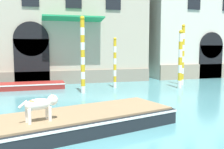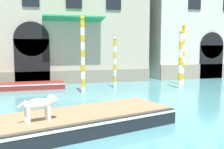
{
  "view_description": "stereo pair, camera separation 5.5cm",
  "coord_description": "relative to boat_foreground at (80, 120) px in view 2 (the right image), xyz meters",
  "views": [
    {
      "loc": [
        0.96,
        -2.59,
        2.8
      ],
      "look_at": [
        4.9,
        11.21,
        1.2
      ],
      "focal_mm": 42.0,
      "sensor_mm": 36.0,
      "label": 1
    },
    {
      "loc": [
        1.01,
        -2.61,
        2.8
      ],
      "look_at": [
        4.9,
        11.21,
        1.2
      ],
      "focal_mm": 42.0,
      "sensor_mm": 36.0,
      "label": 2
    }
  ],
  "objects": [
    {
      "name": "palazzo_left",
      "position": [
        -0.19,
        13.62,
        6.15
      ],
      "size": [
        14.69,
        7.4,
        12.96
      ],
      "color": "#B2A893",
      "rests_on": "ground_plane"
    },
    {
      "name": "boat_moored_near_palazzo",
      "position": [
        -2.13,
        9.07,
        -0.1
      ],
      "size": [
        4.97,
        1.43,
        0.4
      ],
      "rotation": [
        0.0,
        0.0,
        0.0
      ],
      "color": "maroon",
      "rests_on": "ground_plane"
    },
    {
      "name": "mooring_pole_4",
      "position": [
        7.62,
        6.66,
        1.61
      ],
      "size": [
        0.26,
        0.26,
        3.8
      ],
      "color": "white",
      "rests_on": "ground_plane"
    },
    {
      "name": "boat_foreground",
      "position": [
        0.0,
        0.0,
        0.0
      ],
      "size": [
        6.87,
        3.98,
        0.58
      ],
      "rotation": [
        0.0,
        0.0,
        0.27
      ],
      "color": "black",
      "rests_on": "ground_plane"
    },
    {
      "name": "dog_on_deck",
      "position": [
        -1.26,
        -0.72,
        0.78
      ],
      "size": [
        1.13,
        0.57,
        0.78
      ],
      "rotation": [
        0.0,
        0.0,
        0.31
      ],
      "color": "silver",
      "rests_on": "boat_foreground"
    },
    {
      "name": "mooring_pole_1",
      "position": [
        3.58,
        7.99,
        1.37
      ],
      "size": [
        0.2,
        0.2,
        3.32
      ],
      "color": "white",
      "rests_on": "ground_plane"
    },
    {
      "name": "mooring_pole_0",
      "position": [
        1.21,
        6.58,
        1.95
      ],
      "size": [
        0.26,
        0.26,
        4.48
      ],
      "color": "white",
      "rests_on": "ground_plane"
    },
    {
      "name": "mooring_pole_5",
      "position": [
        8.51,
        7.85,
        1.84
      ],
      "size": [
        0.23,
        0.23,
        4.26
      ],
      "color": "white",
      "rests_on": "ground_plane"
    }
  ]
}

